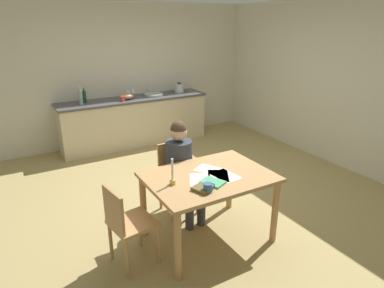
% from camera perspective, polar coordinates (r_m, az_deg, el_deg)
% --- Properties ---
extents(ground_plane, '(5.20, 5.20, 0.04)m').
position_cam_1_polar(ground_plane, '(4.89, 0.16, -7.91)').
color(ground_plane, tan).
extents(wall_back, '(5.20, 0.12, 2.60)m').
position_cam_1_polar(wall_back, '(6.76, -11.14, 11.50)').
color(wall_back, beige).
rests_on(wall_back, ground).
extents(wall_right, '(0.12, 5.20, 2.60)m').
position_cam_1_polar(wall_right, '(6.13, 22.05, 9.53)').
color(wall_right, beige).
rests_on(wall_right, ground).
extents(kitchen_counter, '(2.81, 0.64, 0.90)m').
position_cam_1_polar(kitchen_counter, '(6.61, -9.61, 3.85)').
color(kitchen_counter, beige).
rests_on(kitchen_counter, ground).
extents(dining_table, '(1.29, 0.94, 0.76)m').
position_cam_1_polar(dining_table, '(3.59, 2.81, -6.81)').
color(dining_table, tan).
rests_on(dining_table, ground).
extents(chair_at_table, '(0.41, 0.41, 0.87)m').
position_cam_1_polar(chair_at_table, '(4.21, -2.70, -5.09)').
color(chair_at_table, tan).
rests_on(chair_at_table, ground).
extents(person_seated, '(0.33, 0.59, 1.19)m').
position_cam_1_polar(person_seated, '(4.02, -1.74, -3.43)').
color(person_seated, '#333842').
rests_on(person_seated, ground).
extents(chair_side_empty, '(0.46, 0.46, 0.85)m').
position_cam_1_polar(chair_side_empty, '(3.37, -10.90, -12.86)').
color(chair_side_empty, tan).
rests_on(chair_side_empty, ground).
extents(coffee_mug, '(0.12, 0.09, 0.09)m').
position_cam_1_polar(coffee_mug, '(3.20, 2.73, -7.37)').
color(coffee_mug, '#33598C').
rests_on(coffee_mug, dining_table).
extents(candlestick, '(0.06, 0.06, 0.27)m').
position_cam_1_polar(candlestick, '(3.33, -3.30, -5.62)').
color(candlestick, gold).
rests_on(candlestick, dining_table).
extents(book_magazine, '(0.25, 0.27, 0.02)m').
position_cam_1_polar(book_magazine, '(3.38, 3.50, -6.45)').
color(book_magazine, '#4AA472').
rests_on(book_magazine, dining_table).
extents(book_cookery, '(0.19, 0.21, 0.03)m').
position_cam_1_polar(book_cookery, '(3.24, 1.67, -7.57)').
color(book_cookery, brown).
rests_on(book_cookery, dining_table).
extents(paper_letter, '(0.25, 0.32, 0.00)m').
position_cam_1_polar(paper_letter, '(3.55, 5.65, -5.33)').
color(paper_letter, white).
rests_on(paper_letter, dining_table).
extents(paper_bill, '(0.33, 0.36, 0.00)m').
position_cam_1_polar(paper_bill, '(3.67, 2.99, -4.33)').
color(paper_bill, white).
rests_on(paper_bill, dining_table).
extents(paper_envelope, '(0.33, 0.36, 0.00)m').
position_cam_1_polar(paper_envelope, '(3.45, 1.39, -6.03)').
color(paper_envelope, white).
rests_on(paper_envelope, dining_table).
extents(paper_receipt, '(0.33, 0.36, 0.00)m').
position_cam_1_polar(paper_receipt, '(3.54, 4.45, -5.35)').
color(paper_receipt, white).
rests_on(paper_receipt, dining_table).
extents(sink_unit, '(0.36, 0.36, 0.24)m').
position_cam_1_polar(sink_unit, '(6.65, -6.48, 8.29)').
color(sink_unit, '#B2B7BC').
rests_on(sink_unit, kitchen_counter).
extents(bottle_oil, '(0.07, 0.07, 0.32)m').
position_cam_1_polar(bottle_oil, '(6.16, -18.25, 7.50)').
color(bottle_oil, '#8C999E').
rests_on(bottle_oil, kitchen_counter).
extents(bottle_vinegar, '(0.06, 0.06, 0.25)m').
position_cam_1_polar(bottle_vinegar, '(6.31, -17.66, 7.62)').
color(bottle_vinegar, '#194C23').
rests_on(bottle_vinegar, kitchen_counter).
extents(mixing_bowl, '(0.25, 0.25, 0.11)m').
position_cam_1_polar(mixing_bowl, '(6.42, -10.95, 7.92)').
color(mixing_bowl, tan).
rests_on(mixing_bowl, kitchen_counter).
extents(stovetop_kettle, '(0.18, 0.18, 0.22)m').
position_cam_1_polar(stovetop_kettle, '(6.86, -2.19, 9.43)').
color(stovetop_kettle, '#B7BABF').
rests_on(stovetop_kettle, kitchen_counter).
extents(wine_glass_near_sink, '(0.07, 0.07, 0.15)m').
position_cam_1_polar(wine_glass_near_sink, '(6.64, -9.90, 8.85)').
color(wine_glass_near_sink, silver).
rests_on(wine_glass_near_sink, kitchen_counter).
extents(wine_glass_by_kettle, '(0.07, 0.07, 0.15)m').
position_cam_1_polar(wine_glass_by_kettle, '(6.60, -10.77, 8.74)').
color(wine_glass_by_kettle, silver).
rests_on(wine_glass_by_kettle, kitchen_counter).
extents(teacup_on_counter, '(0.11, 0.07, 0.09)m').
position_cam_1_polar(teacup_on_counter, '(6.27, -11.60, 7.50)').
color(teacup_on_counter, '#D84C3F').
rests_on(teacup_on_counter, kitchen_counter).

